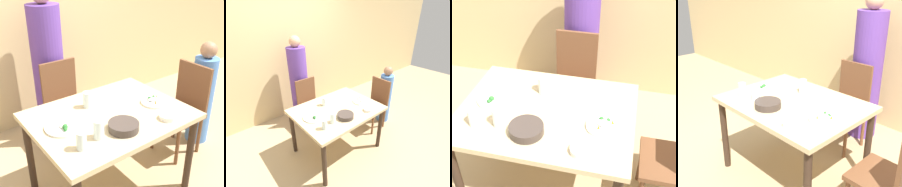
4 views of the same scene
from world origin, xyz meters
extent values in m
plane|color=tan|center=(0.00, 0.00, 0.00)|extent=(10.00, 10.00, 0.00)
cube|color=tan|center=(0.00, 1.51, 1.35)|extent=(10.00, 0.06, 2.70)
cube|color=tan|center=(0.00, 0.00, 0.74)|extent=(1.20, 0.91, 0.04)
cylinder|color=#332319|center=(0.54, -0.39, 0.36)|extent=(0.06, 0.06, 0.72)
cylinder|color=#332319|center=(-0.54, 0.39, 0.36)|extent=(0.06, 0.06, 0.72)
cylinder|color=#332319|center=(0.54, 0.39, 0.36)|extent=(0.06, 0.06, 0.72)
cube|color=brown|center=(0.03, 0.72, 0.43)|extent=(0.40, 0.40, 0.04)
cube|color=brown|center=(0.03, 0.91, 0.69)|extent=(0.38, 0.03, 0.47)
cylinder|color=brown|center=(-0.14, 0.56, 0.21)|extent=(0.04, 0.04, 0.41)
cylinder|color=brown|center=(0.19, 0.56, 0.21)|extent=(0.04, 0.04, 0.41)
cylinder|color=brown|center=(-0.14, 0.89, 0.21)|extent=(0.04, 0.04, 0.41)
cylinder|color=brown|center=(0.19, 0.89, 0.21)|extent=(0.04, 0.04, 0.41)
cube|color=brown|center=(0.87, 0.03, 0.43)|extent=(0.40, 0.40, 0.04)
cube|color=brown|center=(1.05, 0.03, 0.69)|extent=(0.03, 0.38, 0.47)
cylinder|color=brown|center=(0.70, 0.19, 0.21)|extent=(0.04, 0.04, 0.41)
cylinder|color=brown|center=(0.70, -0.14, 0.21)|extent=(0.04, 0.04, 0.41)
cylinder|color=brown|center=(1.03, 0.19, 0.21)|extent=(0.04, 0.04, 0.41)
cylinder|color=brown|center=(1.03, -0.14, 0.21)|extent=(0.04, 0.04, 0.41)
cylinder|color=#5B3893|center=(0.03, 1.13, 0.72)|extent=(0.33, 0.33, 1.44)
cylinder|color=#5184D1|center=(1.23, 0.03, 0.48)|extent=(0.24, 0.24, 0.95)
sphere|color=#9E7051|center=(1.23, 0.03, 1.03)|extent=(0.16, 0.16, 0.16)
cylinder|color=#3D332D|center=(-0.06, -0.24, 0.79)|extent=(0.22, 0.22, 0.06)
cylinder|color=#BC5123|center=(-0.06, -0.24, 0.81)|extent=(0.19, 0.19, 0.01)
cylinder|color=white|center=(-0.38, 0.04, 0.77)|extent=(0.27, 0.27, 0.02)
ellipsoid|color=white|center=(-0.36, 0.02, 0.78)|extent=(0.11, 0.11, 0.02)
sphere|color=#2D702D|center=(-0.40, -0.03, 0.79)|extent=(0.03, 0.03, 0.03)
sphere|color=#2D702D|center=(-0.39, -0.01, 0.79)|extent=(0.04, 0.04, 0.04)
cylinder|color=white|center=(0.40, -0.08, 0.77)|extent=(0.22, 0.22, 0.02)
ellipsoid|color=white|center=(0.40, -0.06, 0.79)|extent=(0.09, 0.09, 0.02)
cone|color=orange|center=(0.45, -0.05, 0.79)|extent=(0.02, 0.02, 0.03)
sphere|color=#2D702D|center=(0.38, -0.04, 0.79)|extent=(0.03, 0.03, 0.03)
sphere|color=#2D702D|center=(0.43, -0.04, 0.79)|extent=(0.03, 0.03, 0.03)
cone|color=orange|center=(0.37, -0.12, 0.79)|extent=(0.02, 0.02, 0.03)
cylinder|color=white|center=(0.30, -0.32, 0.77)|extent=(0.12, 0.12, 0.04)
cylinder|color=white|center=(0.30, -0.32, 0.79)|extent=(0.11, 0.11, 0.01)
cylinder|color=silver|center=(-0.08, 0.20, 0.82)|extent=(0.07, 0.07, 0.13)
cylinder|color=silver|center=(-0.41, -0.25, 0.82)|extent=(0.07, 0.07, 0.12)
cylinder|color=silver|center=(-0.25, -0.21, 0.82)|extent=(0.07, 0.07, 0.14)
cube|color=silver|center=(-0.04, 0.04, 0.76)|extent=(0.18, 0.08, 0.01)
cube|color=silver|center=(0.30, 0.35, 0.76)|extent=(0.18, 0.08, 0.01)
camera|label=1|loc=(-1.12, -1.51, 1.85)|focal=45.00mm
camera|label=2|loc=(-1.38, -1.63, 2.09)|focal=28.00mm
camera|label=3|loc=(0.50, -1.57, 2.11)|focal=50.00mm
camera|label=4|loc=(1.58, -1.57, 1.76)|focal=45.00mm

